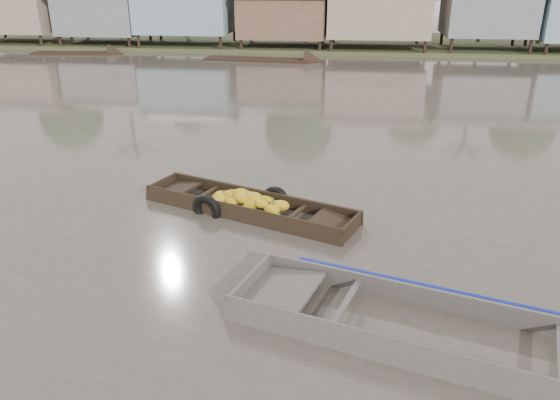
# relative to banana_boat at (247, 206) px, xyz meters

# --- Properties ---
(ground) EXTENTS (120.00, 120.00, 0.00)m
(ground) POSITION_rel_banana_boat_xyz_m (1.47, -2.41, -0.13)
(ground) COLOR #463F35
(ground) RESTS_ON ground
(riverbank) EXTENTS (120.00, 12.47, 10.22)m
(riverbank) POSITION_rel_banana_boat_xyz_m (4.50, 29.45, 2.94)
(riverbank) COLOR #384723
(riverbank) RESTS_ON ground
(banana_boat) EXTENTS (5.30, 3.05, 0.74)m
(banana_boat) POSITION_rel_banana_boat_xyz_m (0.00, 0.00, 0.00)
(banana_boat) COLOR black
(banana_boat) RESTS_ON ground
(viewer_boat) EXTENTS (6.95, 3.65, 0.54)m
(viewer_boat) POSITION_rel_banana_boat_xyz_m (3.87, -4.39, -0.09)
(viewer_boat) COLOR #413B37
(viewer_boat) RESTS_ON ground
(distant_boats) EXTENTS (46.65, 13.95, 0.35)m
(distant_boats) POSITION_rel_banana_boat_xyz_m (10.81, 20.46, -0.18)
(distant_boats) COLOR black
(distant_boats) RESTS_ON ground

